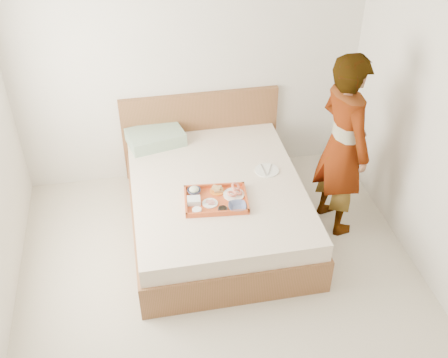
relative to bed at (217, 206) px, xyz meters
The scene contains 16 objects.
ground 1.04m from the bed, 94.94° to the right, with size 3.50×4.00×0.01m, color beige.
wall_back 1.44m from the bed, 94.94° to the left, with size 3.50×0.01×2.60m, color silver.
bed is the anchor object (origin of this frame).
headboard 0.99m from the bed, 90.00° to the left, with size 1.65×0.06×0.95m, color brown.
pillow 0.98m from the bed, 121.73° to the left, with size 0.55×0.37×0.13m, color #99B096.
tray 0.39m from the bed, 101.51° to the right, with size 0.55×0.40×0.05m, color #C15220.
prawn_plate 0.38m from the bed, 61.13° to the right, with size 0.19×0.19×0.01m, color white.
navy_bowl_big 0.51m from the bed, 74.55° to the right, with size 0.16×0.16×0.04m, color #19244B.
sauce_dish 0.50m from the bed, 92.99° to the right, with size 0.08×0.08×0.03m, color black.
meat_plate 0.42m from the bed, 110.80° to the right, with size 0.14×0.14×0.01m, color white.
bread_plate 0.32m from the bed, 98.75° to the right, with size 0.13×0.13×0.01m, color orange.
salad_bowl 0.39m from the bed, 152.80° to the right, with size 0.12×0.12×0.04m, color #19244B.
plastic_tub 0.47m from the bed, 134.31° to the right, with size 0.11×0.09×0.05m, color silver.
cheese_round 0.53m from the bed, 122.52° to the right, with size 0.08×0.08×0.03m, color white.
dinner_plate 0.58m from the bed, 11.78° to the left, with size 0.23×0.23×0.01m, color white.
person 1.29m from the bed, ahead, with size 0.65×0.42×1.77m, color silver.
Camera 1 is at (-0.58, -2.85, 3.54)m, focal length 43.06 mm.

